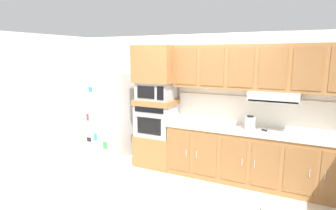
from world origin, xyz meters
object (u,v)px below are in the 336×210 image
Objects in this scene: microwave at (156,91)px; screwdriver at (265,130)px; built_in_oven at (157,120)px; refrigerator at (109,116)px; electric_kettle at (250,123)px.

screwdriver is at bearing 0.15° from microwave.
microwave is at bearing -179.85° from screwdriver.
microwave reaches higher than screwdriver.
screwdriver is at bearing 0.15° from built_in_oven.
refrigerator reaches higher than built_in_oven.
refrigerator is at bearing -176.45° from built_in_oven.
screwdriver is at bearing 12.94° from electric_kettle.
built_in_oven is 2.92× the size of electric_kettle.
built_in_oven is at bearing 179.23° from microwave.
screwdriver is (1.98, 0.01, -0.53)m from microwave.
refrigerator reaches higher than microwave.
built_in_oven is 4.20× the size of screwdriver.
refrigerator is 1.24m from microwave.
built_in_oven is (1.09, 0.07, 0.02)m from refrigerator.
microwave is 2.68× the size of electric_kettle.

